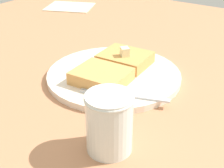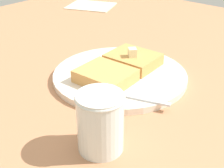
# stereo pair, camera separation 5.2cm
# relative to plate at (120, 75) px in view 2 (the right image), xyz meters

# --- Properties ---
(table_surface) EXTENTS (1.13, 1.13, 0.02)m
(table_surface) POSITION_rel_plate_xyz_m (-0.08, -0.10, -0.02)
(table_surface) COLOR #B27752
(table_surface) RESTS_ON ground
(plate) EXTENTS (0.27, 0.27, 0.01)m
(plate) POSITION_rel_plate_xyz_m (0.00, 0.00, 0.00)
(plate) COLOR silver
(plate) RESTS_ON table_surface
(toast_slice_left) EXTENTS (0.09, 0.10, 0.02)m
(toast_slice_left) POSITION_rel_plate_xyz_m (-0.05, -0.00, 0.02)
(toast_slice_left) COLOR tan
(toast_slice_left) RESTS_ON plate
(toast_slice_middle) EXTENTS (0.09, 0.10, 0.02)m
(toast_slice_middle) POSITION_rel_plate_xyz_m (0.05, 0.00, 0.02)
(toast_slice_middle) COLOR tan
(toast_slice_middle) RESTS_ON plate
(butter_pat_primary) EXTENTS (0.02, 0.02, 0.02)m
(butter_pat_primary) POSITION_rel_plate_xyz_m (-0.04, 0.00, 0.04)
(butter_pat_primary) COLOR #F3E7B7
(butter_pat_primary) RESTS_ON toast_slice_left
(fork) EXTENTS (0.06, 0.16, 0.00)m
(fork) POSITION_rel_plate_xyz_m (0.07, 0.06, 0.01)
(fork) COLOR silver
(fork) RESTS_ON plate
(syrup_jar) EXTENTS (0.07, 0.07, 0.09)m
(syrup_jar) POSITION_rel_plate_xyz_m (0.18, 0.11, 0.03)
(syrup_jar) COLOR #49230C
(syrup_jar) RESTS_ON table_surface
(napkin) EXTENTS (0.18, 0.19, 0.00)m
(napkin) POSITION_rel_plate_xyz_m (-0.36, -0.43, -0.01)
(napkin) COLOR beige
(napkin) RESTS_ON table_surface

